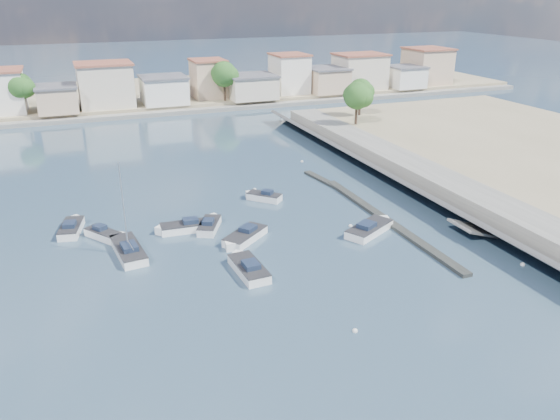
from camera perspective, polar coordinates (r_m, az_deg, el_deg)
name	(u,v)px	position (r m, az deg, el deg)	size (l,w,h in m)	color
ground	(237,154)	(81.49, -4.50, 5.85)	(400.00, 400.00, 0.00)	#2D415A
seawall_walkway	(458,191)	(66.80, 18.10, 1.94)	(5.00, 90.00, 1.80)	slate
breakwater	(372,211)	(60.37, 9.60, -0.11)	(2.00, 31.02, 0.35)	black
far_shore_land	(170,92)	(130.80, -11.44, 11.96)	(160.00, 40.00, 1.40)	gray
far_shore_quay	(190,111)	(110.59, -9.36, 10.15)	(160.00, 2.50, 0.80)	slate
far_town	(233,80)	(118.07, -4.94, 13.34)	(113.01, 12.80, 8.35)	beige
shore_trees	(234,81)	(108.86, -4.81, 13.29)	(74.56, 38.32, 7.92)	#38281E
motorboat_a	(248,268)	(47.30, -3.40, -6.04)	(2.36, 5.92, 1.48)	white
motorboat_b	(210,225)	(55.91, -7.34, -1.59)	(3.39, 4.59, 1.48)	white
motorboat_c	(183,228)	(55.74, -10.08, -1.83)	(5.65, 2.21, 1.48)	white
motorboat_d	(244,238)	(52.86, -3.82, -2.89)	(5.24, 4.80, 1.48)	white
motorboat_e	(72,228)	(58.76, -20.92, -1.73)	(2.82, 5.28, 1.48)	white
motorboat_f	(263,197)	(63.08, -1.83, 1.39)	(3.88, 3.90, 1.48)	white
motorboat_g	(105,235)	(55.96, -17.85, -2.50)	(3.47, 4.11, 1.48)	white
motorboat_h	(371,228)	(55.46, 9.47, -1.91)	(6.16, 4.72, 1.48)	white
sailboat	(128,249)	(52.33, -15.63, -3.94)	(2.81, 7.12, 9.00)	white
mooring_buoys	(345,216)	(58.91, 6.85, -0.65)	(19.09, 39.65, 0.40)	white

